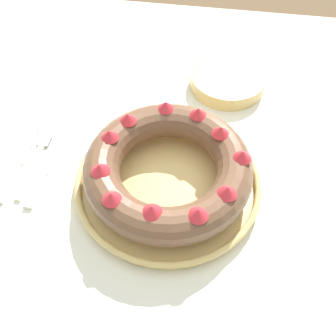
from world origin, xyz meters
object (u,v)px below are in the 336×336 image
serving_dish (168,183)px  serving_knife (17,166)px  bundt_cake (168,168)px  fork (37,156)px  cake_knife (42,175)px  side_bowl (227,80)px

serving_dish → serving_knife: 0.30m
bundt_cake → serving_knife: (-0.30, 0.00, -0.06)m
fork → cake_knife: size_ratio=1.05×
serving_knife → side_bowl: bearing=32.4°
serving_dish → bundt_cake: size_ratio=1.14×
bundt_cake → side_bowl: size_ratio=1.76×
serving_dish → cake_knife: size_ratio=1.98×
cake_knife → side_bowl: (0.33, 0.31, 0.01)m
serving_knife → cake_knife: same height
cake_knife → side_bowl: size_ratio=1.02×
bundt_cake → side_bowl: bundt_cake is taller
serving_knife → side_bowl: (0.39, 0.30, 0.01)m
cake_knife → side_bowl: side_bowl is taller
bundt_cake → fork: size_ratio=1.64×
bundt_cake → fork: 0.27m
bundt_cake → fork: bundt_cake is taller
bundt_cake → cake_knife: (-0.24, -0.01, -0.06)m
fork → serving_knife: size_ratio=0.90×
serving_dish → serving_knife: serving_dish is taller
serving_dish → side_bowl: side_bowl is taller
fork → side_bowl: side_bowl is taller
serving_dish → serving_knife: (-0.30, 0.00, -0.01)m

